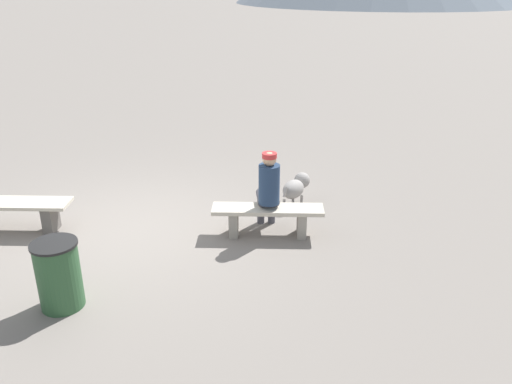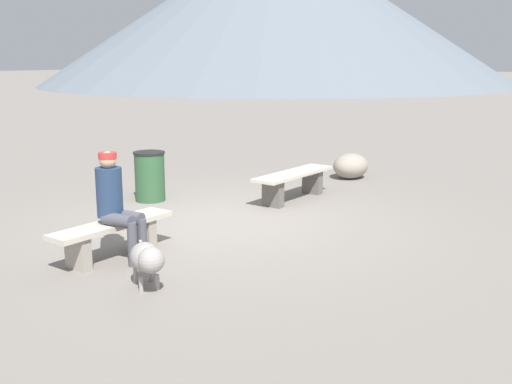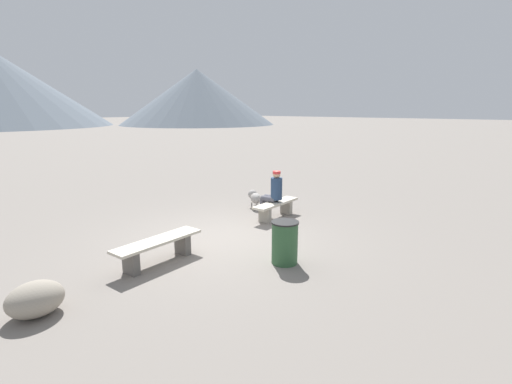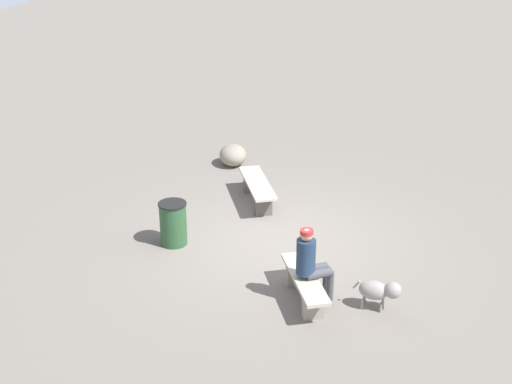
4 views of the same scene
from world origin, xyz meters
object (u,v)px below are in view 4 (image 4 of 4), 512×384
Objects in this scene: bench_right at (304,284)px; dog at (379,290)px; bench_left at (257,188)px; trash_bin at (173,223)px; boulder at (233,155)px; seated_person at (311,261)px.

bench_right is 2.38× the size of dog.
dog is at bearing 66.81° from bench_right.
trash_bin reaches higher than bench_left.
bench_left is 2.67× the size of dog.
boulder reaches higher than bench_left.
seated_person is at bearing 0.69° from bench_left.
bench_right is 6.06m from boulder.
bench_right is at bearing -100.05° from seated_person.
bench_left is at bearing 5.15° from boulder.
boulder is (-6.06, -0.29, -0.06)m from bench_right.
dog is 0.83× the size of trash_bin.
boulder is (-2.23, -0.20, -0.08)m from bench_left.
dog reaches higher than bench_left.
boulder is at bearing 175.74° from seated_person.
bench_right is 2.99m from trash_bin.
bench_right is 1.27× the size of seated_person.
dog reaches higher than bench_right.
bench_right is 0.42m from seated_person.
bench_right is 1.16m from dog.
trash_bin is at bearing -52.00° from bench_left.
boulder is at bearing -176.86° from bench_left.
dog is at bearing 11.99° from boulder.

